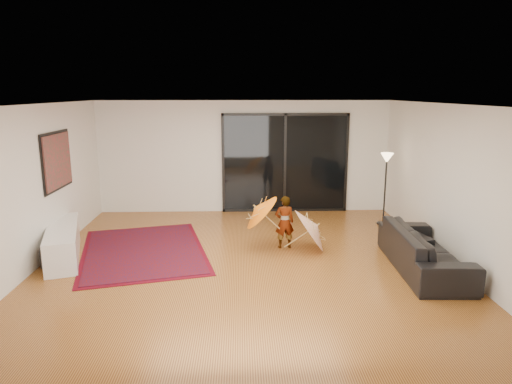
{
  "coord_description": "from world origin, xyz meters",
  "views": [
    {
      "loc": [
        -0.07,
        -7.46,
        2.9
      ],
      "look_at": [
        0.2,
        0.69,
        1.1
      ],
      "focal_mm": 32.0,
      "sensor_mm": 36.0,
      "label": 1
    }
  ],
  "objects_px": {
    "sofa": "(424,250)",
    "child": "(284,222)",
    "media_console": "(63,242)",
    "ottoman": "(408,246)"
  },
  "relations": [
    {
      "from": "sofa",
      "to": "child",
      "type": "bearing_deg",
      "value": 64.82
    },
    {
      "from": "media_console",
      "to": "sofa",
      "type": "relative_size",
      "value": 0.86
    },
    {
      "from": "media_console",
      "to": "child",
      "type": "height_order",
      "value": "child"
    },
    {
      "from": "sofa",
      "to": "ottoman",
      "type": "bearing_deg",
      "value": 3.38
    },
    {
      "from": "sofa",
      "to": "child",
      "type": "height_order",
      "value": "child"
    },
    {
      "from": "media_console",
      "to": "ottoman",
      "type": "relative_size",
      "value": 3.15
    },
    {
      "from": "ottoman",
      "to": "child",
      "type": "distance_m",
      "value": 2.28
    },
    {
      "from": "media_console",
      "to": "sofa",
      "type": "height_order",
      "value": "sofa"
    },
    {
      "from": "media_console",
      "to": "child",
      "type": "bearing_deg",
      "value": -12.4
    },
    {
      "from": "sofa",
      "to": "ottoman",
      "type": "relative_size",
      "value": 3.68
    }
  ]
}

